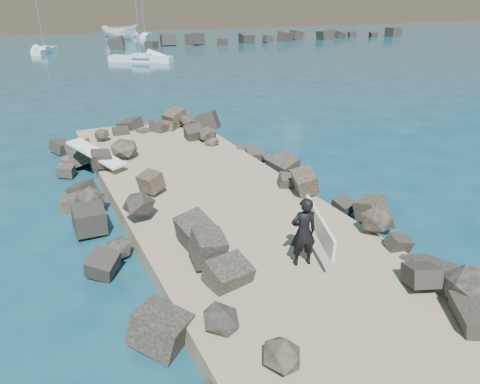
{
  "coord_description": "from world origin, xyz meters",
  "views": [
    {
      "loc": [
        -5.04,
        -10.9,
        6.51
      ],
      "look_at": [
        0.0,
        -1.0,
        1.5
      ],
      "focal_mm": 32.0,
      "sensor_mm": 36.0,
      "label": 1
    }
  ],
  "objects": [
    {
      "name": "breakwater_secondary",
      "position": [
        35.0,
        55.0,
        0.6
      ],
      "size": [
        52.0,
        4.0,
        1.2
      ],
      "primitive_type": "cube",
      "color": "black",
      "rests_on": "ground"
    },
    {
      "name": "jetty",
      "position": [
        0.0,
        -2.0,
        0.3
      ],
      "size": [
        6.0,
        26.0,
        0.6
      ],
      "primitive_type": "cube",
      "color": "#8C7759",
      "rests_on": "ground"
    },
    {
      "name": "sailboat_f",
      "position": [
        33.47,
        95.62,
        0.35
      ],
      "size": [
        2.11,
        5.45,
        6.61
      ],
      "color": "silver",
      "rests_on": "ground"
    },
    {
      "name": "riprap_left",
      "position": [
        -2.9,
        -1.5,
        0.5
      ],
      "size": [
        2.6,
        22.0,
        1.0
      ],
      "primitive_type": "cube",
      "color": "black",
      "rests_on": "ground"
    },
    {
      "name": "sailboat_b",
      "position": [
        -1.22,
        53.51,
        0.35
      ],
      "size": [
        3.65,
        5.58,
        6.94
      ],
      "color": "silver",
      "rests_on": "ground"
    },
    {
      "name": "surfer_with_board",
      "position": [
        0.38,
        -3.71,
        1.49
      ],
      "size": [
        1.19,
        2.1,
        1.77
      ],
      "color": "black",
      "rests_on": "jetty"
    },
    {
      "name": "sailboat_d",
      "position": [
        17.41,
        72.03,
        0.35
      ],
      "size": [
        4.14,
        6.42,
        7.86
      ],
      "color": "silver",
      "rests_on": "ground"
    },
    {
      "name": "ground",
      "position": [
        0.0,
        0.0,
        0.0
      ],
      "size": [
        800.0,
        800.0,
        0.0
      ],
      "primitive_type": "plane",
      "color": "#0F384C",
      "rests_on": "ground"
    },
    {
      "name": "surfboard_resting",
      "position": [
        -2.93,
        5.35,
        1.04
      ],
      "size": [
        1.89,
        2.65,
        0.09
      ],
      "primitive_type": "cube",
      "rotation": [
        0.0,
        0.0,
        0.51
      ],
      "color": "white",
      "rests_on": "riprap_left"
    },
    {
      "name": "riprap_right",
      "position": [
        2.9,
        -1.5,
        0.5
      ],
      "size": [
        2.6,
        22.0,
        1.0
      ],
      "primitive_type": "cube",
      "color": "#262421",
      "rests_on": "ground"
    },
    {
      "name": "sailboat_c",
      "position": [
        7.86,
        39.36,
        0.35
      ],
      "size": [
        6.73,
        5.88,
        8.83
      ],
      "color": "silver",
      "rests_on": "ground"
    },
    {
      "name": "boat_imported",
      "position": [
        12.2,
        69.0,
        1.29
      ],
      "size": [
        6.79,
        6.16,
        2.58
      ],
      "primitive_type": "imported",
      "rotation": [
        0.0,
        0.0,
        0.89
      ],
      "color": "white",
      "rests_on": "ground"
    }
  ]
}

